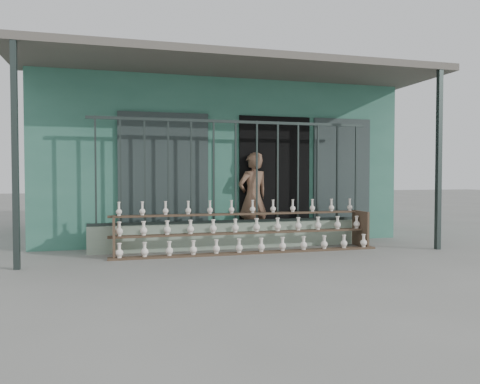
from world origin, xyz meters
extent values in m
plane|color=slate|center=(0.00, 0.00, 0.00)|extent=(60.00, 60.00, 0.00)
cube|color=#346E5B|center=(0.00, 4.30, 1.60)|extent=(7.00, 5.00, 3.20)
cube|color=black|center=(0.90, 1.82, 1.20)|extent=(1.40, 0.12, 2.40)
cube|color=#222E2D|center=(-1.20, 1.78, 1.20)|extent=(1.60, 0.08, 2.40)
cube|color=#222E2D|center=(2.30, 1.78, 1.20)|extent=(1.20, 0.08, 2.40)
cube|color=#59544C|center=(0.00, 1.20, 3.15)|extent=(7.40, 2.00, 0.12)
cube|color=#283330|center=(-3.35, 0.25, 1.55)|extent=(0.08, 0.08, 3.10)
cube|color=#283330|center=(3.35, 0.25, 1.55)|extent=(0.08, 0.08, 3.10)
cube|color=#91A78F|center=(0.00, 1.30, 0.23)|extent=(5.00, 0.20, 0.45)
cube|color=#283330|center=(-2.35, 1.30, 1.35)|extent=(0.03, 0.03, 1.80)
cube|color=#283330|center=(-1.96, 1.30, 1.35)|extent=(0.03, 0.03, 1.80)
cube|color=#283330|center=(-1.57, 1.30, 1.35)|extent=(0.03, 0.03, 1.80)
cube|color=#283330|center=(-1.18, 1.30, 1.35)|extent=(0.03, 0.03, 1.80)
cube|color=#283330|center=(-0.78, 1.30, 1.35)|extent=(0.03, 0.03, 1.80)
cube|color=#283330|center=(-0.39, 1.30, 1.35)|extent=(0.03, 0.03, 1.80)
cube|color=#283330|center=(0.00, 1.30, 1.35)|extent=(0.03, 0.03, 1.80)
cube|color=#283330|center=(0.39, 1.30, 1.35)|extent=(0.03, 0.03, 1.80)
cube|color=#283330|center=(0.78, 1.30, 1.35)|extent=(0.03, 0.03, 1.80)
cube|color=#283330|center=(1.17, 1.30, 1.35)|extent=(0.03, 0.03, 1.80)
cube|color=#283330|center=(1.57, 1.30, 1.35)|extent=(0.03, 0.03, 1.80)
cube|color=#283330|center=(1.96, 1.30, 1.35)|extent=(0.03, 0.03, 1.80)
cube|color=#283330|center=(2.35, 1.30, 1.35)|extent=(0.03, 0.03, 1.80)
cube|color=#283330|center=(0.00, 1.30, 2.22)|extent=(5.00, 0.04, 0.05)
cube|color=#283330|center=(0.00, 1.30, 0.47)|extent=(5.00, 0.04, 0.05)
cube|color=brown|center=(0.08, 0.65, 0.01)|extent=(4.50, 0.18, 0.03)
cube|color=brown|center=(0.08, 0.90, 0.32)|extent=(4.50, 0.18, 0.03)
cube|color=brown|center=(0.08, 1.15, 0.61)|extent=(4.50, 0.18, 0.03)
cube|color=brown|center=(-2.07, 0.90, 0.32)|extent=(0.04, 0.55, 0.64)
cube|color=brown|center=(2.23, 0.90, 0.32)|extent=(0.04, 0.55, 0.64)
imported|color=brown|center=(0.44, 1.69, 0.85)|extent=(0.71, 0.56, 1.71)
camera|label=1|loc=(-2.07, -6.64, 1.28)|focal=35.00mm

